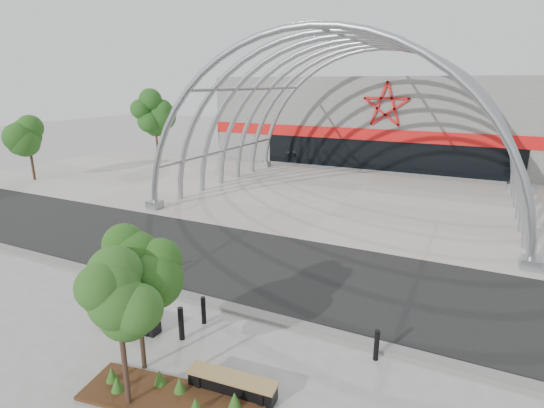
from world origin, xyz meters
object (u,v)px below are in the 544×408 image
street_tree_0 (135,271)px  bench_0 (131,320)px  bench_1 (232,385)px  bollard_2 (204,310)px  street_tree_1 (118,306)px

street_tree_0 → bench_0: (-1.79, 1.39, -2.64)m
street_tree_0 → bench_1: 3.76m
bench_0 → bollard_2: bollard_2 is taller
bench_0 → bench_1: (4.47, -1.19, 0.01)m
street_tree_1 → bollard_2: 4.43m
bench_1 → street_tree_0: bearing=-175.9°
street_tree_0 → bench_0: 3.48m
bench_1 → bollard_2: bearing=136.7°
street_tree_0 → bench_1: street_tree_0 is taller
street_tree_0 → street_tree_1: bearing=-62.1°
street_tree_0 → bench_1: bearing=4.1°
street_tree_1 → bollard_2: (-0.48, 3.81, -2.20)m
bench_0 → bollard_2: (1.98, 1.16, 0.24)m
bollard_2 → street_tree_1: bearing=-82.8°
street_tree_1 → bench_0: (-2.46, 2.65, -2.45)m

